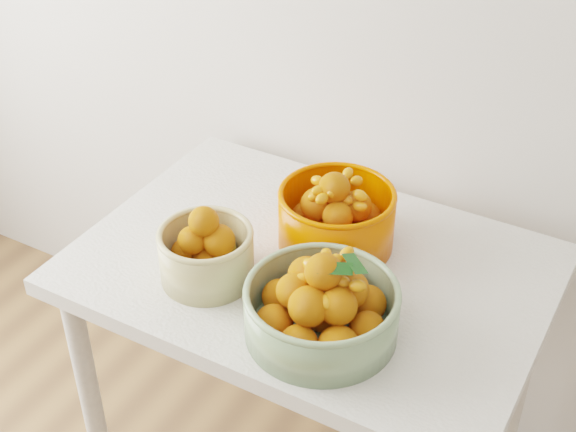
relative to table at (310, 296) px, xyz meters
name	(u,v)px	position (x,y,z in m)	size (l,w,h in m)	color
table	(310,296)	(0.00, 0.00, 0.00)	(1.00, 0.70, 0.75)	silver
bowl_cream	(207,253)	(-0.17, -0.15, 0.16)	(0.25, 0.25, 0.17)	tan
bowl_green	(322,307)	(0.12, -0.18, 0.16)	(0.36, 0.36, 0.19)	gray
bowl_orange	(337,217)	(0.01, 0.09, 0.17)	(0.27, 0.27, 0.18)	#F14A00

